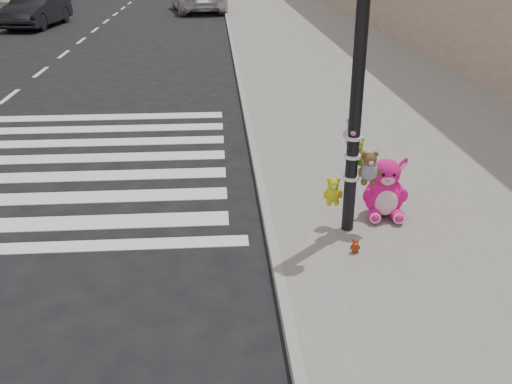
{
  "coord_description": "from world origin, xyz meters",
  "views": [
    {
      "loc": [
        0.86,
        -4.99,
        3.74
      ],
      "look_at": [
        1.35,
        1.74,
        0.75
      ],
      "focal_mm": 40.0,
      "sensor_mm": 36.0,
      "label": 1
    }
  ],
  "objects_px": {
    "red_teddy": "(355,246)",
    "car_dark_far": "(37,9)",
    "signal_pole": "(357,115)",
    "pink_bunny": "(385,192)"
  },
  "relations": [
    {
      "from": "red_teddy",
      "to": "car_dark_far",
      "type": "xyz_separation_m",
      "value": [
        -9.86,
        22.12,
        0.55
      ]
    },
    {
      "from": "signal_pole",
      "to": "car_dark_far",
      "type": "distance_m",
      "value": 23.66
    },
    {
      "from": "pink_bunny",
      "to": "car_dark_far",
      "type": "bearing_deg",
      "value": 122.89
    },
    {
      "from": "pink_bunny",
      "to": "red_teddy",
      "type": "height_order",
      "value": "pink_bunny"
    },
    {
      "from": "signal_pole",
      "to": "red_teddy",
      "type": "distance_m",
      "value": 1.64
    },
    {
      "from": "car_dark_far",
      "to": "pink_bunny",
      "type": "bearing_deg",
      "value": -56.68
    },
    {
      "from": "signal_pole",
      "to": "car_dark_far",
      "type": "height_order",
      "value": "signal_pole"
    },
    {
      "from": "signal_pole",
      "to": "red_teddy",
      "type": "relative_size",
      "value": 20.5
    },
    {
      "from": "pink_bunny",
      "to": "car_dark_far",
      "type": "relative_size",
      "value": 0.19
    },
    {
      "from": "red_teddy",
      "to": "pink_bunny",
      "type": "bearing_deg",
      "value": 63.5
    }
  ]
}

